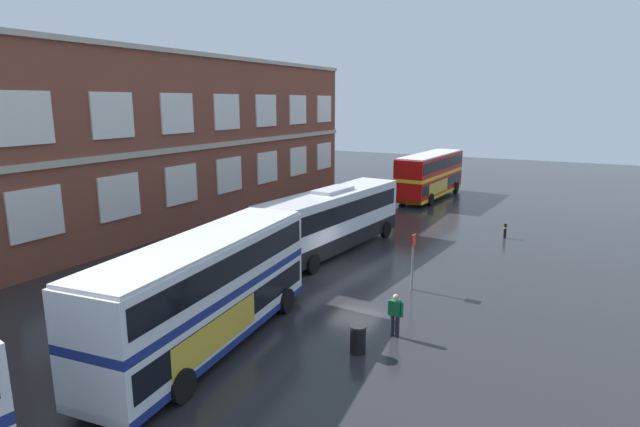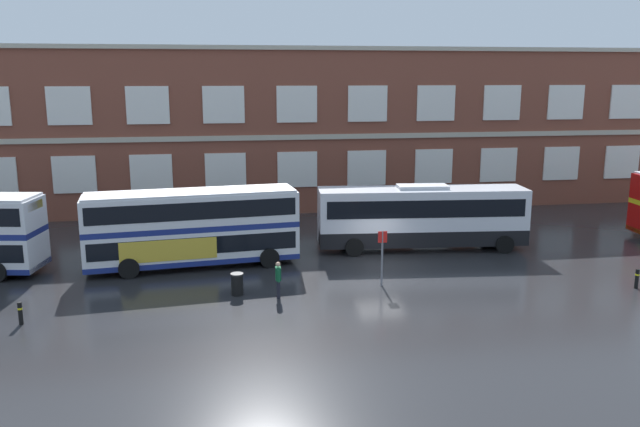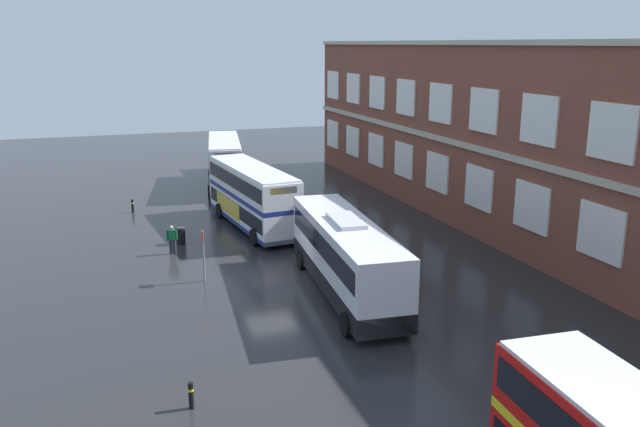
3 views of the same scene
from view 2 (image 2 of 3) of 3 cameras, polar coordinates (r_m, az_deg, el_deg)
name	(u,v)px [view 2 (image 2 of 3)]	position (r m, az deg, el deg)	size (l,w,h in m)	color
ground_plane	(372,255)	(36.91, 4.60, -3.69)	(120.00, 120.00, 0.00)	#232326
brick_terminal_building	(291,129)	(50.97, -2.60, 7.39)	(56.81, 8.19, 12.02)	brown
double_decker_middle	(192,227)	(34.85, -11.13, -1.18)	(11.21, 3.76, 4.07)	silver
touring_coach	(422,217)	(38.17, 8.91, -0.31)	(12.18, 3.70, 3.80)	silver
waiting_passenger	(278,278)	(29.75, -3.69, -5.69)	(0.25, 0.63, 1.70)	black
bus_stand_flag	(382,253)	(31.36, 5.48, -3.45)	(0.44, 0.10, 2.70)	slate
station_litter_bin	(237,284)	(30.45, -7.28, -6.16)	(0.60, 0.60, 1.03)	black
safety_bollard_west	(637,278)	(34.59, 26.05, -5.14)	(0.19, 0.19, 0.95)	black
safety_bollard_east	(20,313)	(29.41, -24.81, -7.93)	(0.19, 0.19, 0.95)	black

